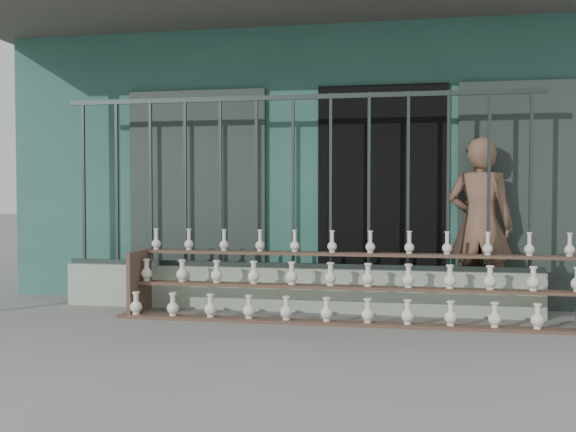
# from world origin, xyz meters

# --- Properties ---
(ground) EXTENTS (60.00, 60.00, 0.00)m
(ground) POSITION_xyz_m (0.00, 0.00, 0.00)
(ground) COLOR slate
(workshop_building) EXTENTS (7.40, 6.60, 3.21)m
(workshop_building) POSITION_xyz_m (0.00, 4.23, 1.62)
(workshop_building) COLOR #2C5D50
(workshop_building) RESTS_ON ground
(parapet_wall) EXTENTS (5.00, 0.20, 0.45)m
(parapet_wall) POSITION_xyz_m (0.00, 1.30, 0.23)
(parapet_wall) COLOR #A0B298
(parapet_wall) RESTS_ON ground
(security_fence) EXTENTS (5.00, 0.04, 1.80)m
(security_fence) POSITION_xyz_m (-0.00, 1.30, 1.35)
(security_fence) COLOR #283330
(security_fence) RESTS_ON parapet_wall
(shelf_rack) EXTENTS (4.50, 0.68, 0.85)m
(shelf_rack) POSITION_xyz_m (0.62, 0.89, 0.36)
(shelf_rack) COLOR brown
(shelf_rack) RESTS_ON ground
(elderly_woman) EXTENTS (0.74, 0.58, 1.80)m
(elderly_woman) POSITION_xyz_m (1.91, 1.58, 0.90)
(elderly_woman) COLOR brown
(elderly_woman) RESTS_ON ground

